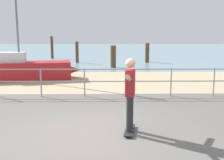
{
  "coord_description": "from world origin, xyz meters",
  "views": [
    {
      "loc": [
        0.24,
        -5.78,
        2.24
      ],
      "look_at": [
        0.37,
        2.0,
        0.9
      ],
      "focal_mm": 42.1,
      "sensor_mm": 36.0,
      "label": 1
    }
  ],
  "objects": [
    {
      "name": "ground_plane",
      "position": [
        0.0,
        -1.0,
        0.0
      ],
      "size": [
        24.0,
        10.0,
        0.04
      ],
      "primitive_type": "cube",
      "color": "#605B56",
      "rests_on": "ground"
    },
    {
      "name": "beach_strip",
      "position": [
        0.0,
        7.0,
        0.0
      ],
      "size": [
        24.0,
        6.0,
        0.04
      ],
      "primitive_type": "cube",
      "color": "tan",
      "rests_on": "ground"
    },
    {
      "name": "sea_surface",
      "position": [
        0.0,
        35.0,
        0.0
      ],
      "size": [
        72.0,
        50.0,
        0.04
      ],
      "primitive_type": "cube",
      "color": "#75939E",
      "rests_on": "ground"
    },
    {
      "name": "railing_fence",
      "position": [
        -0.6,
        3.6,
        0.7
      ],
      "size": [
        12.66,
        0.05,
        1.05
      ],
      "color": "gray",
      "rests_on": "ground"
    },
    {
      "name": "sailboat",
      "position": [
        -3.7,
        7.39,
        0.53
      ],
      "size": [
        5.06,
        2.16,
        5.58
      ],
      "color": "#B21E23",
      "rests_on": "ground"
    },
    {
      "name": "skateboard",
      "position": [
        0.75,
        -0.02,
        0.07
      ],
      "size": [
        0.34,
        0.82,
        0.08
      ],
      "color": "black",
      "rests_on": "ground"
    },
    {
      "name": "skateboarder",
      "position": [
        0.75,
        -0.02,
        1.02
      ],
      "size": [
        0.34,
        1.44,
        1.65
      ],
      "color": "#26262B",
      "rests_on": "skateboard"
    },
    {
      "name": "groyne_post_0",
      "position": [
        -5.07,
        19.57,
        1.06
      ],
      "size": [
        0.26,
        0.26,
        2.13
      ],
      "primitive_type": "cylinder",
      "color": "#513826",
      "rests_on": "ground"
    },
    {
      "name": "groyne_post_1",
      "position": [
        -2.22,
        15.5,
        0.86
      ],
      "size": [
        0.26,
        0.26,
        1.72
      ],
      "primitive_type": "cylinder",
      "color": "#513826",
      "rests_on": "ground"
    },
    {
      "name": "groyne_post_2",
      "position": [
        0.64,
        12.32,
        0.77
      ],
      "size": [
        0.38,
        0.38,
        1.53
      ],
      "primitive_type": "cylinder",
      "color": "#513826",
      "rests_on": "ground"
    },
    {
      "name": "groyne_post_3",
      "position": [
        3.49,
        15.67,
        0.79
      ],
      "size": [
        0.33,
        0.33,
        1.59
      ],
      "primitive_type": "cylinder",
      "color": "#513826",
      "rests_on": "ground"
    }
  ]
}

